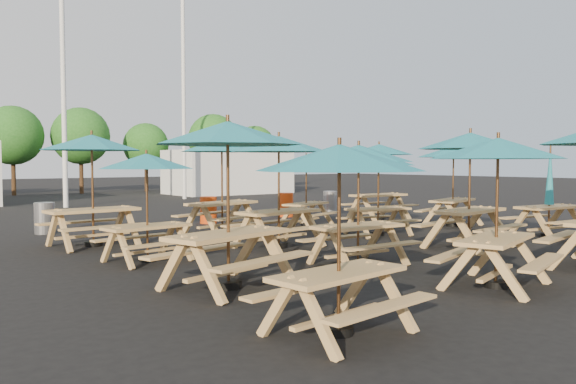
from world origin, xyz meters
TOP-DOWN VIEW (x-y plane):
  - ground at (0.00, 0.00)m, footprint 120.00×120.00m
  - picnic_unit_0 at (-4.83, -5.62)m, footprint 2.02×2.02m
  - picnic_unit_1 at (-4.58, -2.96)m, footprint 2.67×2.67m
  - picnic_unit_2 at (-4.60, -0.11)m, footprint 2.03×2.03m
  - picnic_unit_3 at (-4.74, 2.49)m, footprint 2.37×2.37m
  - picnic_unit_4 at (-1.39, -5.36)m, footprint 2.46×2.46m
  - picnic_unit_5 at (-1.72, -2.80)m, footprint 2.06×2.06m
  - picnic_unit_6 at (-1.60, -0.24)m, footprint 2.41×2.41m
  - picnic_unit_7 at (-1.37, 2.54)m, footprint 2.71×2.71m
  - picnic_unit_9 at (1.66, -2.81)m, footprint 2.51×2.51m
  - picnic_unit_10 at (1.69, -0.10)m, footprint 2.22×2.22m
  - picnic_unit_11 at (1.43, 2.48)m, footprint 2.36×2.36m
  - picnic_unit_13 at (4.78, -2.99)m, footprint 2.01×1.80m
  - picnic_unit_14 at (4.90, -0.06)m, footprint 2.58×2.58m
  - picnic_unit_15 at (4.66, 2.65)m, footprint 2.30×2.30m
  - waste_bin_0 at (-5.01, 5.46)m, footprint 0.51×0.51m
  - waste_bin_1 at (-0.34, 5.06)m, footprint 0.51×0.51m
  - waste_bin_2 at (2.84, 5.28)m, footprint 0.51×0.51m
  - waste_bin_3 at (4.87, 5.25)m, footprint 0.51×0.51m
  - mast_0 at (-2.00, 14.00)m, footprint 0.20×0.20m
  - mast_1 at (4.50, 16.00)m, footprint 0.20×0.20m
  - event_tent_1 at (9.00, 19.00)m, footprint 7.00×4.00m
  - tree_3 at (-1.75, 24.72)m, footprint 3.36×3.36m
  - tree_4 at (1.90, 24.26)m, footprint 3.41×3.41m
  - tree_5 at (6.22, 24.67)m, footprint 2.94×2.94m
  - tree_6 at (10.23, 22.90)m, footprint 3.38×3.38m
  - tree_7 at (13.63, 22.92)m, footprint 2.95×2.95m

SIDE VIEW (x-z plane):
  - ground at x=0.00m, z-range 0.00..0.00m
  - waste_bin_0 at x=-5.01m, z-range 0.00..0.82m
  - waste_bin_1 at x=-0.34m, z-range 0.00..0.82m
  - waste_bin_2 at x=2.84m, z-range 0.00..0.82m
  - waste_bin_3 at x=4.87m, z-range 0.00..0.82m
  - picnic_unit_13 at x=4.78m, z-range -0.21..2.14m
  - event_tent_1 at x=9.00m, z-range 0.00..2.60m
  - picnic_unit_2 at x=-4.60m, z-range 0.75..2.80m
  - picnic_unit_0 at x=-4.83m, z-range 0.76..2.84m
  - picnic_unit_11 at x=1.43m, z-range 0.76..2.84m
  - picnic_unit_10 at x=1.69m, z-range 0.77..2.87m
  - picnic_unit_5 at x=-1.72m, z-range 0.80..3.01m
  - picnic_unit_4 at x=-1.39m, z-range 0.82..3.07m
  - picnic_unit_14 at x=4.90m, z-range 0.86..3.24m
  - picnic_unit_6 at x=-1.60m, z-range 0.89..3.36m
  - picnic_unit_15 at x=4.66m, z-range 0.90..3.40m
  - picnic_unit_1 at x=-4.58m, z-range 0.91..3.40m
  - picnic_unit_3 at x=-4.74m, z-range 0.91..3.42m
  - picnic_unit_7 at x=-1.37m, z-range 0.92..3.43m
  - picnic_unit_9 at x=1.66m, z-range 0.92..3.46m
  - tree_5 at x=6.22m, z-range 0.75..5.20m
  - tree_7 at x=13.63m, z-range 0.75..5.23m
  - tree_3 at x=-1.75m, z-range 0.86..5.95m
  - tree_6 at x=10.23m, z-range 0.86..5.99m
  - tree_4 at x=1.90m, z-range 0.87..6.04m
  - mast_0 at x=-2.00m, z-range 0.00..12.00m
  - mast_1 at x=4.50m, z-range 0.00..12.00m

